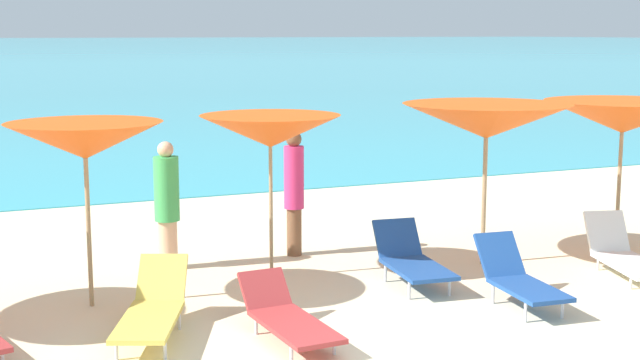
{
  "coord_description": "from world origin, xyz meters",
  "views": [
    {
      "loc": [
        -3.98,
        -6.53,
        3.13
      ],
      "look_at": [
        0.6,
        4.21,
        1.2
      ],
      "focal_mm": 50.49,
      "sensor_mm": 36.0,
      "label": 1
    }
  ],
  "objects_px": {
    "lounge_chair_0": "(411,259)",
    "lounge_chair_2": "(287,317)",
    "lounge_chair_7": "(153,308)",
    "beachgoer_1": "(294,189)",
    "beachgoer_2": "(167,202)",
    "lounge_chair_3": "(625,255)",
    "umbrella_4": "(623,117)",
    "lounge_chair_6": "(519,278)",
    "umbrella_3": "(486,121)",
    "umbrella_2": "(270,131)",
    "umbrella_1": "(85,141)"
  },
  "relations": [
    {
      "from": "lounge_chair_6",
      "to": "beachgoer_1",
      "type": "xyz_separation_m",
      "value": [
        -1.5,
        3.25,
        0.62
      ]
    },
    {
      "from": "lounge_chair_6",
      "to": "lounge_chair_2",
      "type": "bearing_deg",
      "value": -174.35
    },
    {
      "from": "lounge_chair_7",
      "to": "beachgoer_1",
      "type": "bearing_deg",
      "value": 68.42
    },
    {
      "from": "lounge_chair_2",
      "to": "lounge_chair_7",
      "type": "relative_size",
      "value": 0.91
    },
    {
      "from": "lounge_chair_2",
      "to": "beachgoer_1",
      "type": "height_order",
      "value": "beachgoer_1"
    },
    {
      "from": "umbrella_1",
      "to": "beachgoer_1",
      "type": "height_order",
      "value": "umbrella_1"
    },
    {
      "from": "lounge_chair_6",
      "to": "beachgoer_2",
      "type": "bearing_deg",
      "value": 141.09
    },
    {
      "from": "beachgoer_1",
      "to": "lounge_chair_0",
      "type": "bearing_deg",
      "value": 14.77
    },
    {
      "from": "umbrella_3",
      "to": "umbrella_4",
      "type": "bearing_deg",
      "value": 2.71
    },
    {
      "from": "umbrella_3",
      "to": "lounge_chair_0",
      "type": "bearing_deg",
      "value": -158.96
    },
    {
      "from": "umbrella_1",
      "to": "beachgoer_1",
      "type": "xyz_separation_m",
      "value": [
        3.03,
        1.31,
        -0.96
      ]
    },
    {
      "from": "umbrella_3",
      "to": "lounge_chair_6",
      "type": "relative_size",
      "value": 1.6
    },
    {
      "from": "lounge_chair_6",
      "to": "beachgoer_1",
      "type": "bearing_deg",
      "value": 120.11
    },
    {
      "from": "umbrella_4",
      "to": "lounge_chair_7",
      "type": "bearing_deg",
      "value": -169.68
    },
    {
      "from": "lounge_chair_7",
      "to": "beachgoer_1",
      "type": "height_order",
      "value": "beachgoer_1"
    },
    {
      "from": "umbrella_3",
      "to": "lounge_chair_6",
      "type": "distance_m",
      "value": 2.51
    },
    {
      "from": "beachgoer_2",
      "to": "umbrella_1",
      "type": "bearing_deg",
      "value": -163.86
    },
    {
      "from": "beachgoer_2",
      "to": "lounge_chair_7",
      "type": "bearing_deg",
      "value": -137.47
    },
    {
      "from": "umbrella_4",
      "to": "lounge_chair_3",
      "type": "height_order",
      "value": "umbrella_4"
    },
    {
      "from": "lounge_chair_3",
      "to": "beachgoer_2",
      "type": "height_order",
      "value": "beachgoer_2"
    },
    {
      "from": "umbrella_1",
      "to": "beachgoer_2",
      "type": "height_order",
      "value": "umbrella_1"
    },
    {
      "from": "lounge_chair_3",
      "to": "lounge_chair_0",
      "type": "bearing_deg",
      "value": -178.3
    },
    {
      "from": "umbrella_4",
      "to": "lounge_chair_2",
      "type": "bearing_deg",
      "value": -162.14
    },
    {
      "from": "umbrella_2",
      "to": "lounge_chair_2",
      "type": "xyz_separation_m",
      "value": [
        -0.66,
        -2.27,
        -1.65
      ]
    },
    {
      "from": "umbrella_4",
      "to": "lounge_chair_7",
      "type": "height_order",
      "value": "umbrella_4"
    },
    {
      "from": "umbrella_1",
      "to": "umbrella_4",
      "type": "distance_m",
      "value": 7.62
    },
    {
      "from": "umbrella_2",
      "to": "beachgoer_2",
      "type": "xyz_separation_m",
      "value": [
        -1.11,
        0.97,
        -0.99
      ]
    },
    {
      "from": "beachgoer_1",
      "to": "lounge_chair_3",
      "type": "bearing_deg",
      "value": 46.75
    },
    {
      "from": "lounge_chair_2",
      "to": "lounge_chair_7",
      "type": "xyz_separation_m",
      "value": [
        -1.26,
        0.61,
        0.07
      ]
    },
    {
      "from": "umbrella_3",
      "to": "umbrella_1",
      "type": "bearing_deg",
      "value": 178.36
    },
    {
      "from": "beachgoer_2",
      "to": "lounge_chair_6",
      "type": "bearing_deg",
      "value": -74.82
    },
    {
      "from": "umbrella_1",
      "to": "beachgoer_2",
      "type": "xyz_separation_m",
      "value": [
        1.22,
        1.29,
        -1.01
      ]
    },
    {
      "from": "lounge_chair_0",
      "to": "lounge_chair_2",
      "type": "height_order",
      "value": "lounge_chair_0"
    },
    {
      "from": "umbrella_1",
      "to": "lounge_chair_7",
      "type": "bearing_deg",
      "value": -72.96
    },
    {
      "from": "umbrella_3",
      "to": "lounge_chair_7",
      "type": "distance_m",
      "value": 5.22
    },
    {
      "from": "beachgoer_2",
      "to": "lounge_chair_3",
      "type": "bearing_deg",
      "value": -56.58
    },
    {
      "from": "lounge_chair_0",
      "to": "lounge_chair_7",
      "type": "relative_size",
      "value": 0.84
    },
    {
      "from": "umbrella_1",
      "to": "lounge_chair_2",
      "type": "xyz_separation_m",
      "value": [
        1.67,
        -1.95,
        -1.68
      ]
    },
    {
      "from": "umbrella_4",
      "to": "umbrella_2",
      "type": "bearing_deg",
      "value": 176.16
    },
    {
      "from": "umbrella_4",
      "to": "lounge_chair_6",
      "type": "bearing_deg",
      "value": -148.37
    },
    {
      "from": "umbrella_2",
      "to": "lounge_chair_6",
      "type": "height_order",
      "value": "umbrella_2"
    },
    {
      "from": "umbrella_4",
      "to": "beachgoer_2",
      "type": "bearing_deg",
      "value": 168.31
    },
    {
      "from": "lounge_chair_2",
      "to": "beachgoer_1",
      "type": "xyz_separation_m",
      "value": [
        1.36,
        3.26,
        0.72
      ]
    },
    {
      "from": "lounge_chair_7",
      "to": "beachgoer_2",
      "type": "xyz_separation_m",
      "value": [
        0.8,
        2.64,
        0.59
      ]
    },
    {
      "from": "umbrella_1",
      "to": "umbrella_3",
      "type": "height_order",
      "value": "umbrella_3"
    },
    {
      "from": "lounge_chair_2",
      "to": "beachgoer_2",
      "type": "xyz_separation_m",
      "value": [
        -0.45,
        3.24,
        0.66
      ]
    },
    {
      "from": "umbrella_3",
      "to": "lounge_chair_2",
      "type": "bearing_deg",
      "value": -153.04
    },
    {
      "from": "lounge_chair_0",
      "to": "lounge_chair_2",
      "type": "xyz_separation_m",
      "value": [
        -2.15,
        -1.27,
        -0.09
      ]
    },
    {
      "from": "beachgoer_1",
      "to": "lounge_chair_6",
      "type": "bearing_deg",
      "value": 18.03
    },
    {
      "from": "umbrella_4",
      "to": "beachgoer_1",
      "type": "bearing_deg",
      "value": 163.68
    }
  ]
}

